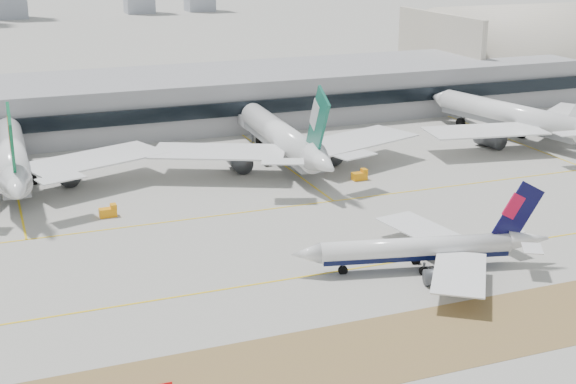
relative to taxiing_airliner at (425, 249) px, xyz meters
name	(u,v)px	position (x,y,z in m)	size (l,w,h in m)	color
ground	(295,266)	(-20.41, 9.41, -3.73)	(3000.00, 3000.00, 0.00)	gray
taxiing_airliner	(425,249)	(0.00, 0.00, 0.00)	(45.58, 39.03, 15.47)	white
widebody_eva	(12,159)	(-63.69, 75.10, 2.94)	(70.46, 68.72, 25.11)	white
widebody_cathay	(283,139)	(0.38, 69.97, 2.90)	(69.91, 68.38, 24.94)	white
widebody_china_air	(516,118)	(69.88, 69.81, 2.76)	(66.83, 66.48, 24.40)	white
terminal	(154,101)	(-20.41, 124.25, 3.77)	(280.00, 43.10, 15.00)	gray
hangar	(535,82)	(134.15, 144.41, -3.59)	(91.00, 60.00, 60.00)	beige
gse_b	(109,212)	(-46.82, 46.97, -2.68)	(3.55, 2.00, 2.60)	orange
gse_c	(360,176)	(12.81, 51.55, -2.68)	(3.55, 2.00, 2.60)	orange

